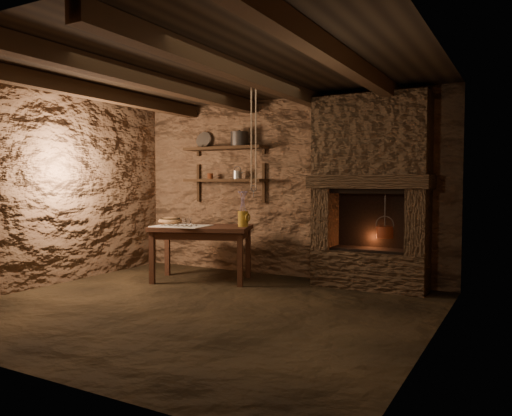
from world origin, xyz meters
The scene contains 25 objects.
floor centered at (0.00, 0.00, 0.00)m, with size 4.50×4.50×0.00m, color black.
back_wall centered at (0.00, 2.00, 1.20)m, with size 4.50×0.04×2.40m, color #4F3525.
front_wall centered at (0.00, -2.00, 1.20)m, with size 4.50×0.04×2.40m, color #4F3525.
left_wall centered at (-2.25, 0.00, 1.20)m, with size 0.04×4.00×2.40m, color #4F3525.
right_wall centered at (2.25, 0.00, 1.20)m, with size 0.04×4.00×2.40m, color #4F3525.
ceiling centered at (0.00, 0.00, 2.40)m, with size 4.50×4.00×0.04m, color black.
beam_far_left centered at (-1.50, 0.00, 2.31)m, with size 0.14×3.95×0.16m, color black.
beam_mid_left centered at (-0.50, 0.00, 2.31)m, with size 0.14×3.95×0.16m, color black.
beam_mid_right centered at (0.50, 0.00, 2.31)m, with size 0.14×3.95×0.16m, color black.
beam_far_right centered at (1.50, 0.00, 2.31)m, with size 0.14×3.95×0.16m, color black.
shelf_lower centered at (-0.85, 1.84, 1.30)m, with size 1.25×0.30×0.04m, color black.
shelf_upper centered at (-0.85, 1.84, 1.75)m, with size 1.25×0.30×0.04m, color black.
hearth centered at (1.25, 1.77, 1.23)m, with size 1.43×0.51×2.30m.
work_table centered at (-0.78, 1.15, 0.38)m, with size 1.41×1.10×0.71m.
linen_cloth centered at (-0.97, 1.00, 0.71)m, with size 0.66×0.53×0.01m, color beige.
pewter_cutlery_row centered at (-0.97, 0.98, 0.72)m, with size 0.55×0.21×0.01m, color gray, non-canonical shape.
drinking_glasses centered at (-0.95, 1.12, 0.76)m, with size 0.21×0.06×0.09m, color white, non-canonical shape.
stoneware_jug centered at (-0.24, 1.31, 0.91)m, with size 0.15×0.14×0.46m.
wooden_bowl centered at (-1.33, 1.21, 0.75)m, with size 0.32×0.32×0.11m, color #9D6E44.
iron_stockpot centered at (-0.62, 1.84, 1.86)m, with size 0.24×0.24×0.18m, color #292624.
tin_pan centered at (-1.28, 1.94, 1.89)m, with size 0.24×0.24×0.03m, color #A6A6A1.
small_kettle centered at (-0.65, 1.84, 1.38)m, with size 0.16×0.12×0.17m, color #A6A6A1, non-canonical shape.
rusty_tin centered at (-1.10, 1.84, 1.36)m, with size 0.08×0.08×0.08m, color #582411.
red_pot centered at (1.44, 1.72, 0.70)m, with size 0.25×0.25×0.54m.
hanging_ropes centered at (0.05, 1.05, 1.80)m, with size 0.08×0.08×1.20m, color beige, non-canonical shape.
Camera 1 is at (2.93, -4.11, 1.28)m, focal length 35.00 mm.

